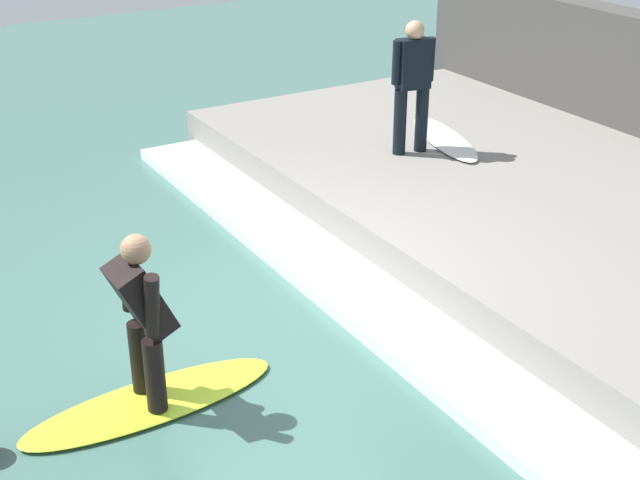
% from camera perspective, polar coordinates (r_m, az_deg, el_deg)
% --- Properties ---
extents(ground_plane, '(28.00, 28.00, 0.00)m').
position_cam_1_polar(ground_plane, '(8.00, -2.57, -5.19)').
color(ground_plane, '#426B60').
extents(concrete_ledge, '(4.40, 9.73, 0.46)m').
position_cam_1_polar(concrete_ledge, '(9.78, 15.22, 1.37)').
color(concrete_ledge, gray).
rests_on(concrete_ledge, ground_plane).
extents(wave_foam_crest, '(0.78, 9.24, 0.12)m').
position_cam_1_polar(wave_foam_crest, '(8.33, 2.36, -3.36)').
color(wave_foam_crest, silver).
rests_on(wave_foam_crest, ground_plane).
extents(surfboard_riding, '(2.06, 0.66, 0.06)m').
position_cam_1_polar(surfboard_riding, '(7.04, -10.78, -10.14)').
color(surfboard_riding, '#BFE02D').
rests_on(surfboard_riding, ground_plane).
extents(surfer_riding, '(0.45, 0.63, 1.38)m').
position_cam_1_polar(surfer_riding, '(6.62, -11.33, -4.53)').
color(surfer_riding, black).
rests_on(surfer_riding, surfboard_riding).
extents(surfer_waiting_near, '(0.52, 0.29, 1.56)m').
position_cam_1_polar(surfer_waiting_near, '(10.47, 5.95, 10.14)').
color(surfer_waiting_near, black).
rests_on(surfer_waiting_near, concrete_ledge).
extents(surfboard_waiting_near, '(0.96, 1.84, 0.06)m').
position_cam_1_polar(surfboard_waiting_near, '(11.17, 7.97, 6.48)').
color(surfboard_waiting_near, white).
rests_on(surfboard_waiting_near, concrete_ledge).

